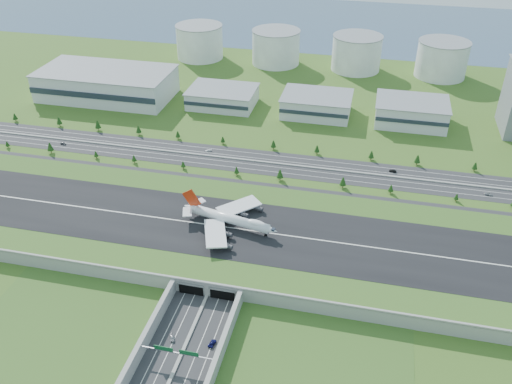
% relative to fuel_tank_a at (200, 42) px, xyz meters
% --- Properties ---
extents(ground, '(1200.00, 1200.00, 0.00)m').
position_rel_fuel_tank_a_xyz_m(ground, '(120.00, -310.00, -17.50)').
color(ground, '#294E18').
rests_on(ground, ground).
extents(airfield_deck, '(520.00, 100.00, 9.20)m').
position_rel_fuel_tank_a_xyz_m(airfield_deck, '(120.00, -310.09, -13.38)').
color(airfield_deck, '#979791').
rests_on(airfield_deck, ground).
extents(underpass_road, '(38.80, 120.40, 8.00)m').
position_rel_fuel_tank_a_xyz_m(underpass_road, '(120.00, -409.42, -14.07)').
color(underpass_road, '#28282B').
rests_on(underpass_road, ground).
extents(sign_gantry_near, '(38.70, 0.70, 9.80)m').
position_rel_fuel_tank_a_xyz_m(sign_gantry_near, '(120.00, -405.04, -10.55)').
color(sign_gantry_near, gray).
rests_on(sign_gantry_near, ground).
extents(north_expressway, '(560.00, 36.00, 0.12)m').
position_rel_fuel_tank_a_xyz_m(north_expressway, '(120.00, -215.00, -17.44)').
color(north_expressway, '#28282B').
rests_on(north_expressway, ground).
extents(tree_row, '(508.99, 48.75, 8.49)m').
position_rel_fuel_tank_a_xyz_m(tree_row, '(127.85, -212.55, -12.77)').
color(tree_row, '#3D2819').
rests_on(tree_row, ground).
extents(hangar_west, '(120.00, 60.00, 25.00)m').
position_rel_fuel_tank_a_xyz_m(hangar_west, '(-50.00, -125.00, -5.00)').
color(hangar_west, silver).
rests_on(hangar_west, ground).
extents(hangar_mid_a, '(58.00, 42.00, 15.00)m').
position_rel_fuel_tank_a_xyz_m(hangar_mid_a, '(60.00, -120.00, -10.00)').
color(hangar_mid_a, silver).
rests_on(hangar_mid_a, ground).
extents(hangar_mid_b, '(58.00, 42.00, 17.00)m').
position_rel_fuel_tank_a_xyz_m(hangar_mid_b, '(145.00, -120.00, -9.00)').
color(hangar_mid_b, silver).
rests_on(hangar_mid_b, ground).
extents(hangar_mid_c, '(58.00, 42.00, 19.00)m').
position_rel_fuel_tank_a_xyz_m(hangar_mid_c, '(225.00, -120.00, -8.00)').
color(hangar_mid_c, silver).
rests_on(hangar_mid_c, ground).
extents(fuel_tank_a, '(50.00, 50.00, 35.00)m').
position_rel_fuel_tank_a_xyz_m(fuel_tank_a, '(0.00, 0.00, 0.00)').
color(fuel_tank_a, silver).
rests_on(fuel_tank_a, ground).
extents(fuel_tank_b, '(50.00, 50.00, 35.00)m').
position_rel_fuel_tank_a_xyz_m(fuel_tank_b, '(85.00, 0.00, 0.00)').
color(fuel_tank_b, silver).
rests_on(fuel_tank_b, ground).
extents(fuel_tank_c, '(50.00, 50.00, 35.00)m').
position_rel_fuel_tank_a_xyz_m(fuel_tank_c, '(170.00, 0.00, 0.00)').
color(fuel_tank_c, silver).
rests_on(fuel_tank_c, ground).
extents(fuel_tank_d, '(50.00, 50.00, 35.00)m').
position_rel_fuel_tank_a_xyz_m(fuel_tank_d, '(255.00, 0.00, 0.00)').
color(fuel_tank_d, silver).
rests_on(fuel_tank_d, ground).
extents(bay_water, '(1200.00, 260.00, 0.06)m').
position_rel_fuel_tank_a_xyz_m(bay_water, '(120.00, 170.00, -17.47)').
color(bay_water, '#3A536F').
rests_on(bay_water, ground).
extents(boeing_747, '(61.63, 57.67, 19.28)m').
position_rel_fuel_tank_a_xyz_m(boeing_747, '(118.28, -308.24, -4.01)').
color(boeing_747, white).
rests_on(boeing_747, airfield_deck).
extents(car_0, '(3.97, 5.44, 1.72)m').
position_rel_fuel_tank_a_xyz_m(car_0, '(112.57, -391.91, -16.52)').
color(car_0, '#AAA9AE').
rests_on(car_0, ground).
extents(car_2, '(3.43, 5.71, 1.48)m').
position_rel_fuel_tank_a_xyz_m(car_2, '(132.13, -390.75, -16.64)').
color(car_2, '#0D0F45').
rests_on(car_2, ground).
extents(car_4, '(5.18, 2.88, 1.67)m').
position_rel_fuel_tank_a_xyz_m(car_4, '(-41.27, -222.63, -16.55)').
color(car_4, '#55555A').
rests_on(car_4, ground).
extents(car_5, '(5.38, 2.58, 1.70)m').
position_rel_fuel_tank_a_xyz_m(car_5, '(212.47, -207.90, -16.53)').
color(car_5, black).
rests_on(car_5, ground).
extents(car_6, '(5.69, 3.22, 1.50)m').
position_rel_fuel_tank_a_xyz_m(car_6, '(275.78, -224.66, -16.63)').
color(car_6, '#B7B7BC').
rests_on(car_6, ground).
extents(car_7, '(5.07, 3.37, 1.36)m').
position_rel_fuel_tank_a_xyz_m(car_7, '(73.49, -207.66, -16.70)').
color(car_7, white).
rests_on(car_7, ground).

